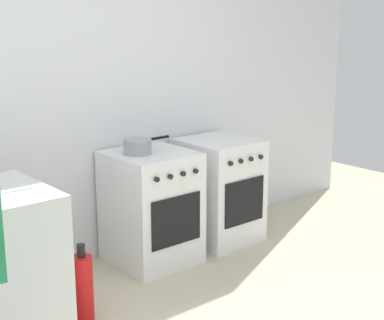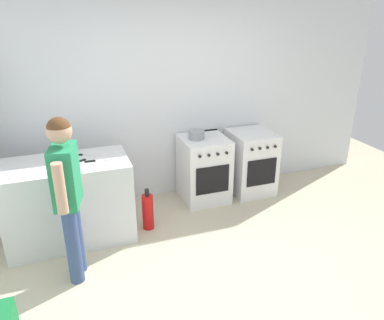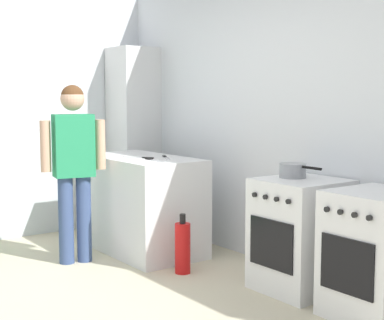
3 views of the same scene
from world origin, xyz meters
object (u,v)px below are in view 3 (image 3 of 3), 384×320
fire_extinguisher (183,248)px  oven_right (377,255)px  knife_carving (139,158)px  larder_cabinet (134,138)px  knife_bread (155,160)px  person (74,159)px  knife_chef (166,157)px  oven_left (300,235)px  pot (293,170)px

fire_extinguisher → oven_right: bearing=17.1°
knife_carving → fire_extinguisher: knife_carving is taller
larder_cabinet → oven_right: bearing=-1.8°
knife_bread → person: 0.71m
knife_chef → larder_cabinet: bearing=163.7°
oven_left → larder_cabinet: bearing=177.8°
oven_right → larder_cabinet: size_ratio=0.42×
fire_extinguisher → knife_carving: bearing=177.6°
oven_right → oven_left: bearing=180.0°
knife_bread → fire_extinguisher: bearing=-3.4°
knife_carving → larder_cabinet: bearing=152.0°
pot → knife_chef: 1.40m
knife_carving → knife_bread: same height
person → larder_cabinet: (-0.96, 1.16, 0.08)m
oven_left → oven_right: bearing=-0.0°
pot → person: bearing=-146.1°
oven_right → knife_chef: size_ratio=2.89×
oven_left → oven_right: 0.69m
knife_bread → fire_extinguisher: size_ratio=0.70×
person → fire_extinguisher: bearing=35.3°
pot → knife_carving: 1.58m
knife_bread → knife_chef: same height
knife_carving → knife_chef: same height
oven_left → larder_cabinet: larder_cabinet is taller
oven_left → knife_chef: 1.57m
person → knife_chef: bearing=74.9°
oven_left → oven_right: same height
knife_bread → person: size_ratio=0.22×
oven_right → knife_carving: bearing=-169.0°
knife_carving → larder_cabinet: larder_cabinet is taller
oven_right → knife_carving: knife_carving is taller
pot → knife_bread: size_ratio=1.09×
fire_extinguisher → larder_cabinet: 2.03m
oven_right → knife_bread: bearing=-167.5°
knife_chef → oven_left: bearing=9.4°
knife_chef → pot: bearing=10.5°
pot → knife_bread: 1.32m
oven_left → knife_chef: bearing=-170.6°
knife_bread → larder_cabinet: size_ratio=0.18×
knife_carving → knife_chef: (0.14, 0.20, 0.00)m
knife_bread → oven_right: bearing=12.5°
fire_extinguisher → oven_left: bearing=28.8°
person → fire_extinguisher: (0.82, 0.58, -0.71)m
fire_extinguisher → pot: bearing=32.4°
pot → oven_right: bearing=-0.8°
knife_chef → fire_extinguisher: 0.94m
pot → larder_cabinet: larder_cabinet is taller
knife_chef → fire_extinguisher: (0.60, -0.24, -0.69)m
knife_bread → oven_left: bearing=18.6°
knife_carving → person: (-0.08, -0.61, 0.02)m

